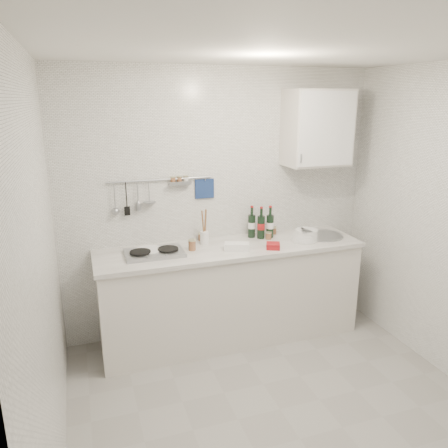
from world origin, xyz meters
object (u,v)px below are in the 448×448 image
wine_bottles (261,222)px  utensil_crock (205,236)px  wall_cabinet (317,128)px  plate_stack_sink (305,235)px  plate_stack_hob (148,251)px

wine_bottles → utensil_crock: 0.57m
wall_cabinet → plate_stack_sink: size_ratio=2.58×
wall_cabinet → wine_bottles: size_ratio=2.26×
utensil_crock → plate_stack_hob: bearing=-171.6°
wall_cabinet → utensil_crock: 1.46m
plate_stack_hob → utensil_crock: utensil_crock is taller
wall_cabinet → plate_stack_sink: bearing=-134.2°
plate_stack_hob → wall_cabinet: bearing=2.3°
plate_stack_sink → utensil_crock: (-0.94, 0.19, 0.03)m
wall_cabinet → plate_stack_sink: (-0.17, -0.17, -0.98)m
wall_cabinet → wine_bottles: (-0.54, 0.03, -0.87)m
wall_cabinet → utensil_crock: size_ratio=2.09×
plate_stack_sink → wine_bottles: bearing=151.6°
plate_stack_hob → plate_stack_sink: size_ratio=0.93×
plate_stack_hob → wine_bottles: 1.12m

